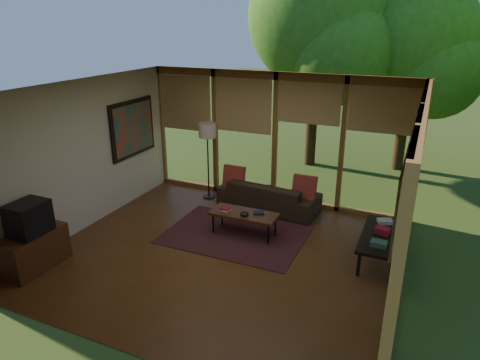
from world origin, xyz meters
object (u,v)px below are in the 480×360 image
at_px(television, 29,218).
at_px(coffee_table, 244,215).
at_px(media_cabinet, 34,250).
at_px(floor_lamp, 207,135).
at_px(side_console, 381,237).
at_px(sofa, 269,195).

relative_size(television, coffee_table, 0.46).
bearing_deg(media_cabinet, floor_lamp, 72.53).
bearing_deg(coffee_table, television, -137.19).
bearing_deg(side_console, sofa, 153.26).
bearing_deg(television, side_console, 26.27).
xyz_separation_m(floor_lamp, coffee_table, (1.39, -1.29, -1.01)).
relative_size(media_cabinet, television, 1.82).
relative_size(sofa, television, 3.68).
xyz_separation_m(media_cabinet, side_console, (4.87, 2.39, 0.11)).
bearing_deg(media_cabinet, coffee_table, 42.58).
bearing_deg(television, media_cabinet, 180.00).
xyz_separation_m(sofa, media_cabinet, (-2.54, -3.57, 0.00)).
bearing_deg(media_cabinet, television, -0.00).
distance_m(media_cabinet, television, 0.55).
height_order(floor_lamp, coffee_table, floor_lamp).
height_order(sofa, television, television).
bearing_deg(coffee_table, media_cabinet, -137.42).
bearing_deg(floor_lamp, coffee_table, -42.83).
height_order(media_cabinet, coffee_table, media_cabinet).
xyz_separation_m(floor_lamp, side_console, (3.73, -1.23, -1.00)).
relative_size(floor_lamp, coffee_table, 1.38).
bearing_deg(television, sofa, 54.72).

